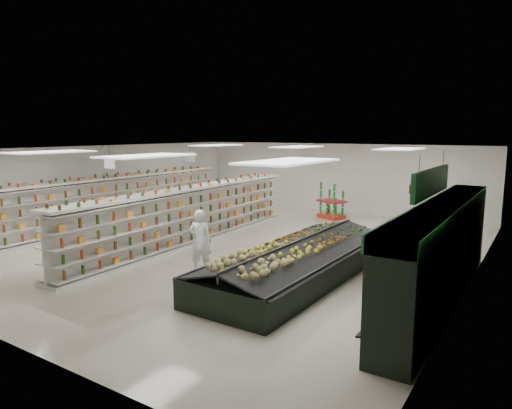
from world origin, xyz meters
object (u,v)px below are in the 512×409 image
Objects in this scene: produce_island at (298,260)px; soda_endcap at (332,203)px; gondola_center at (191,217)px; gondola_left at (118,202)px; shopper_background at (202,203)px; shopper_main at (200,241)px.

produce_island is 8.53m from soda_endcap.
soda_endcap is (2.24, 6.72, -0.18)m from gondola_center.
shopper_background is at bearing 40.47° from gondola_left.
produce_island is at bearing -13.28° from gondola_left.
gondola_left is at bearing 167.12° from produce_island.
shopper_main is (-2.40, -1.04, 0.40)m from produce_island.
shopper_background is (-4.17, -3.76, 0.12)m from soda_endcap.
gondola_center is 3.53m from shopper_background.
shopper_main is at bearing -108.65° from shopper_background.
shopper_main is at bearing -24.99° from gondola_left.
gondola_left is at bearing 163.21° from shopper_background.
gondola_center is at bearing -68.45° from shopper_main.
soda_endcap is at bearing 41.24° from gondola_left.
gondola_center reaches higher than shopper_main.
gondola_center is 3.44m from shopper_main.
gondola_center is 7.71× the size of soda_endcap.
gondola_left is at bearing 168.95° from gondola_center.
gondola_left is 9.01m from soda_endcap.
gondola_center is at bearing 163.89° from produce_island.
produce_island is 4.75× the size of soda_endcap.
shopper_background is at bearing -137.90° from soda_endcap.
soda_endcap is 0.88× the size of shopper_background.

